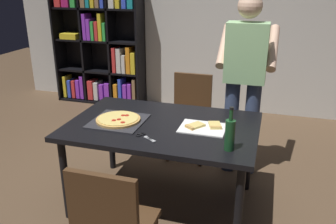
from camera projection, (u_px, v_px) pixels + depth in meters
ground_plane at (163, 201)px, 3.16m from camera, size 12.00×12.00×0.00m
back_wall at (218, 14)px, 5.00m from camera, size 6.40×0.10×2.80m
dining_table at (163, 132)px, 2.92m from camera, size 1.54×1.02×0.75m
chair_near_camera at (112, 223)px, 2.09m from camera, size 0.42×0.42×0.90m
chair_far_side at (190, 110)px, 3.87m from camera, size 0.42×0.42×0.90m
bookshelf at (100, 41)px, 5.42m from camera, size 1.40×0.35×1.95m
person_serving_pizza at (245, 76)px, 3.35m from camera, size 0.55×0.54×1.75m
pepperoni_pizza_on_tray at (118, 120)px, 2.94m from camera, size 0.43×0.43×0.04m
pizza_slices_on_towel at (203, 127)px, 2.81m from camera, size 0.36×0.28×0.03m
wine_bottle at (230, 134)px, 2.42m from camera, size 0.07×0.07×0.32m
kitchen_scissors at (144, 136)px, 2.66m from camera, size 0.19×0.15×0.01m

